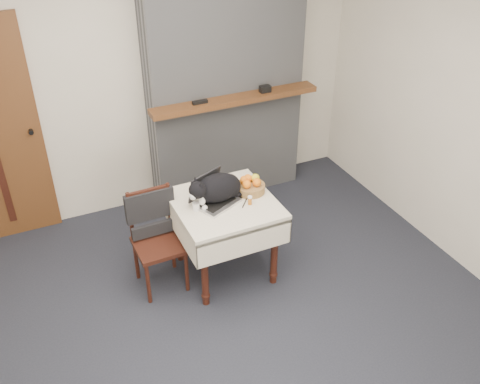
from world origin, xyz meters
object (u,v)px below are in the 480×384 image
object	(u,v)px
cat	(218,188)
chair	(154,225)
fruit_basket	(250,186)
pill_bottle	(250,200)
laptop	(212,195)
cream_jar	(196,206)
side_table	(225,214)

from	to	relation	value
cat	chair	size ratio (longest dim) A/B	0.67
fruit_basket	chair	bearing A→B (deg)	173.08
fruit_basket	pill_bottle	bearing A→B (deg)	-116.63
laptop	cat	world-z (taller)	cat
laptop	cream_jar	xyz separation A→B (m)	(-0.16, -0.05, -0.03)
side_table	cat	world-z (taller)	cat
fruit_basket	chair	xyz separation A→B (m)	(-0.79, 0.10, -0.22)
pill_bottle	laptop	bearing A→B (deg)	148.84
cream_jar	chair	world-z (taller)	chair
side_table	fruit_basket	distance (m)	0.31
pill_bottle	chair	bearing A→B (deg)	159.82
cream_jar	fruit_basket	distance (m)	0.50
laptop	side_table	bearing A→B (deg)	-49.20
cream_jar	fruit_basket	size ratio (longest dim) A/B	0.28
cat	fruit_basket	bearing A→B (deg)	-11.89
cream_jar	chair	bearing A→B (deg)	152.15
side_table	pill_bottle	world-z (taller)	pill_bottle
cat	chair	bearing A→B (deg)	153.48
side_table	cat	bearing A→B (deg)	130.02
cat	cream_jar	distance (m)	0.23
side_table	laptop	size ratio (longest dim) A/B	1.91
cat	cream_jar	size ratio (longest dim) A/B	8.64
chair	pill_bottle	bearing A→B (deg)	-21.26
side_table	laptop	distance (m)	0.20
pill_bottle	cream_jar	bearing A→B (deg)	166.01
side_table	cream_jar	distance (m)	0.28
cat	chair	distance (m)	0.59
side_table	pill_bottle	bearing A→B (deg)	-33.95
side_table	laptop	world-z (taller)	laptop
fruit_basket	chair	size ratio (longest dim) A/B	0.28
side_table	cream_jar	world-z (taller)	cream_jar
laptop	pill_bottle	distance (m)	0.30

